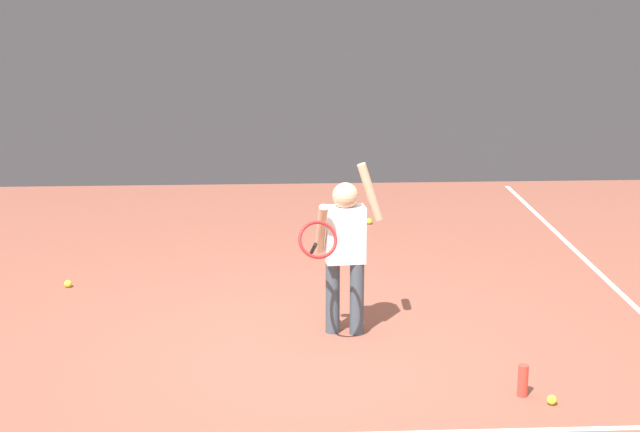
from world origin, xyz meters
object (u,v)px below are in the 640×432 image
water_bottle (523,381)px  tennis_ball_3 (552,400)px  tennis_player (344,244)px  tennis_ball_2 (68,284)px  tennis_ball_1 (369,221)px

water_bottle → tennis_ball_3: (0.16, -0.14, -0.08)m
tennis_player → tennis_ball_3: (1.27, -1.33, -0.69)m
water_bottle → tennis_ball_2: (-3.49, 2.43, -0.08)m
tennis_ball_1 → tennis_ball_2: (-2.90, -2.03, 0.00)m
tennis_ball_1 → tennis_player: bearing=-99.1°
water_bottle → tennis_ball_2: water_bottle is taller
tennis_ball_1 → tennis_ball_2: same height
tennis_ball_3 → tennis_player: bearing=133.8°
tennis_ball_2 → water_bottle: bearing=-34.9°
tennis_player → water_bottle: 1.74m
tennis_ball_2 → tennis_ball_3: size_ratio=1.00×
tennis_ball_3 → tennis_ball_2: bearing=144.8°
water_bottle → tennis_ball_3: bearing=-41.7°
tennis_ball_2 → tennis_ball_3: bearing=-35.2°
tennis_ball_1 → tennis_ball_3: same height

